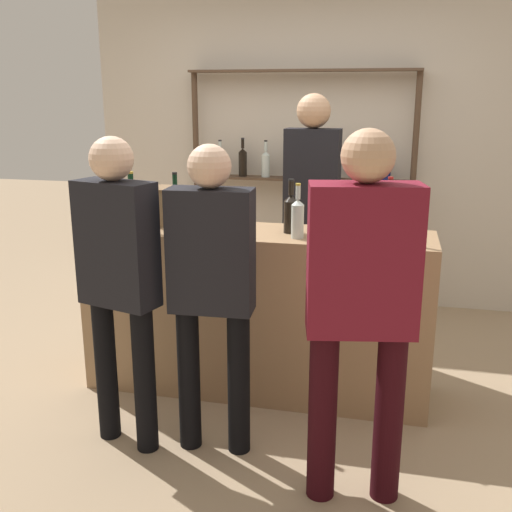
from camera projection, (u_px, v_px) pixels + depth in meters
ground_plane at (256, 387)px, 3.77m from camera, size 16.00×16.00×0.00m
bar_counter at (256, 312)px, 3.64m from camera, size 2.07×0.51×1.01m
back_wall at (304, 140)px, 5.15m from camera, size 3.67×0.12×2.80m
back_shelf at (301, 157)px, 5.01m from camera, size 1.89×0.18×1.98m
counter_bottle_0 at (298, 217)px, 3.31m from camera, size 0.07×0.07×0.31m
counter_bottle_1 at (176, 210)px, 3.44m from camera, size 0.07×0.07×0.35m
counter_bottle_2 at (209, 209)px, 3.54m from camera, size 0.08×0.08×0.32m
counter_bottle_3 at (389, 217)px, 3.24m from camera, size 0.07×0.07×0.35m
counter_bottle_4 at (132, 208)px, 3.55m from camera, size 0.09×0.09×0.34m
counter_bottle_5 at (291, 212)px, 3.44m from camera, size 0.08×0.08×0.31m
wine_glass at (236, 211)px, 3.48m from camera, size 0.09×0.09×0.17m
ice_bucket at (162, 206)px, 3.67m from camera, size 0.23×0.23×0.23m
customer_center at (212, 278)px, 2.89m from camera, size 0.41×0.21×1.57m
server_behind_counter at (312, 196)px, 4.22m from camera, size 0.39×0.23×1.79m
customer_left at (118, 271)px, 2.93m from camera, size 0.43×0.28×1.60m
customer_right at (361, 295)px, 2.51m from camera, size 0.49×0.28×1.66m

